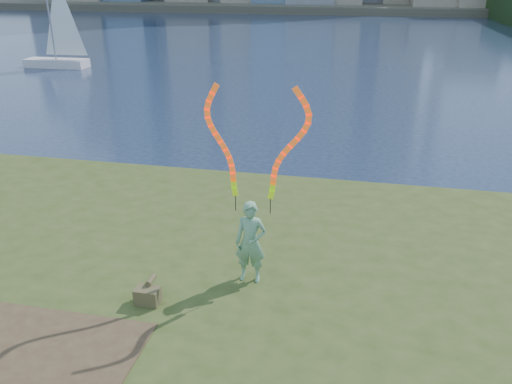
# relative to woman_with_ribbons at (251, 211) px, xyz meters

# --- Properties ---
(ground) EXTENTS (320.00, 320.00, 0.00)m
(ground) POSITION_rel_woman_with_ribbons_xyz_m (-0.62, 0.05, -2.22)
(ground) COLOR #1A2842
(ground) RESTS_ON ground
(grassy_knoll) EXTENTS (20.00, 18.00, 0.80)m
(grassy_knoll) POSITION_rel_woman_with_ribbons_xyz_m (-0.62, -2.25, -1.88)
(grassy_knoll) COLOR #364518
(grassy_knoll) RESTS_ON ground
(dirt_patch) EXTENTS (3.20, 3.00, 0.02)m
(dirt_patch) POSITION_rel_woman_with_ribbons_xyz_m (-2.82, -3.15, -1.41)
(dirt_patch) COLOR #47331E
(dirt_patch) RESTS_ON grassy_knoll
(far_shore) EXTENTS (320.00, 40.00, 1.20)m
(far_shore) POSITION_rel_woman_with_ribbons_xyz_m (-0.62, 95.05, -1.62)
(far_shore) COLOR #494436
(far_shore) RESTS_ON ground
(woman_with_ribbons) EXTENTS (2.04, 0.38, 3.98)m
(woman_with_ribbons) POSITION_rel_woman_with_ribbons_xyz_m (0.00, 0.00, 0.00)
(woman_with_ribbons) COLOR #1E7630
(woman_with_ribbons) RESTS_ON grassy_knoll
(canvas_bag) EXTENTS (0.42, 0.48, 0.40)m
(canvas_bag) POSITION_rel_woman_with_ribbons_xyz_m (-1.61, -1.11, -1.25)
(canvas_bag) COLOR #4E4728
(canvas_bag) RESTS_ON grassy_knoll
(sailboat) EXTENTS (4.65, 1.49, 7.04)m
(sailboat) POSITION_rel_woman_with_ribbons_xyz_m (-19.08, 24.35, -1.01)
(sailboat) COLOR silver
(sailboat) RESTS_ON ground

